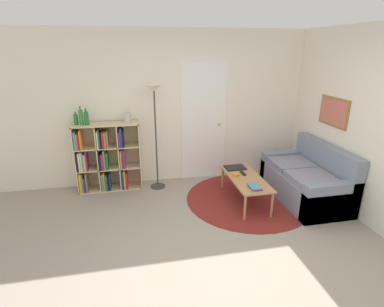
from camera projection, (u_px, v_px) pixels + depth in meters
ground_plane at (225, 261)px, 3.40m from camera, size 14.00×14.00×0.00m
wall_back at (187, 109)px, 5.20m from camera, size 7.22×0.11×2.60m
wall_right at (341, 118)px, 4.47m from camera, size 0.08×5.39×2.60m
rug at (247, 199)px, 4.79m from camera, size 1.95×1.95×0.01m
bookshelf at (105, 158)px, 4.99m from camera, size 1.04×0.34×1.14m
floor_lamp at (155, 105)px, 4.75m from camera, size 0.27×0.27×1.75m
couch at (308, 181)px, 4.75m from camera, size 0.83×1.50×0.88m
coffee_table at (246, 180)px, 4.61m from camera, size 0.48×1.13×0.41m
laptop at (235, 168)px, 4.94m from camera, size 0.34×0.24×0.02m
bowl at (235, 175)px, 4.62m from camera, size 0.11×0.11×0.04m
book_stack_on_table at (255, 187)px, 4.24m from camera, size 0.15×0.23×0.04m
remote at (243, 173)px, 4.72m from camera, size 0.05×0.17×0.02m
bottle_left at (76, 119)px, 4.70m from camera, size 0.07×0.07×0.21m
bottle_middle at (81, 117)px, 4.68m from camera, size 0.06×0.06×0.30m
bottle_right at (86, 118)px, 4.68m from camera, size 0.07×0.07×0.26m
vase_on_shelf at (127, 118)px, 4.84m from camera, size 0.12×0.12×0.17m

